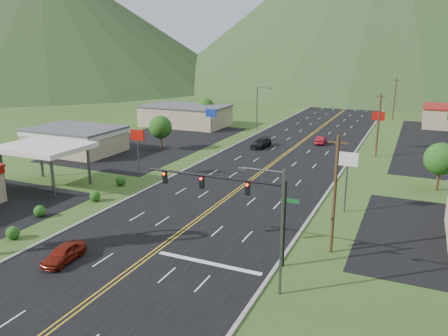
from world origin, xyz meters
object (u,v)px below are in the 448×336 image
at_px(streetlight_east, 277,224).
at_px(traffic_signal, 236,195).
at_px(gas_canopy, 44,148).
at_px(car_dark_mid, 261,143).
at_px(car_red_near, 64,254).
at_px(car_red_far, 321,140).
at_px(streetlight_west, 258,105).

bearing_deg(streetlight_east, traffic_signal, 139.61).
xyz_separation_m(gas_canopy, car_dark_mid, (16.80, 31.59, -4.10)).
bearing_deg(streetlight_east, gas_canopy, 160.12).
relative_size(streetlight_east, car_red_near, 2.17).
xyz_separation_m(traffic_signal, streetlight_east, (4.70, -4.00, -0.15)).
xyz_separation_m(car_red_near, car_red_far, (9.24, 53.20, -0.02)).
distance_m(traffic_signal, streetlight_west, 58.88).
height_order(streetlight_west, car_dark_mid, streetlight_west).
relative_size(car_dark_mid, car_red_far, 1.28).
distance_m(car_red_near, car_dark_mid, 46.07).
distance_m(streetlight_west, car_red_far, 18.43).
height_order(streetlight_east, car_red_near, streetlight_east).
relative_size(gas_canopy, car_dark_mid, 1.89).
bearing_deg(car_red_near, gas_canopy, 134.70).
relative_size(streetlight_east, gas_canopy, 0.90).
xyz_separation_m(gas_canopy, car_red_far, (25.59, 38.72, -4.19)).
xyz_separation_m(car_red_near, car_dark_mid, (0.45, 46.06, 0.06)).
distance_m(car_dark_mid, car_red_far, 11.32).
height_order(streetlight_east, car_dark_mid, streetlight_east).
bearing_deg(car_red_far, car_dark_mid, 36.12).
bearing_deg(streetlight_west, gas_canopy, -102.13).
bearing_deg(car_red_near, traffic_signal, 24.32).
bearing_deg(gas_canopy, traffic_signal, -15.70).
xyz_separation_m(traffic_signal, car_red_near, (-12.13, -6.47, -4.62)).
height_order(traffic_signal, car_red_far, traffic_signal).
distance_m(streetlight_west, gas_canopy, 49.10).
bearing_deg(car_red_far, gas_canopy, 53.60).
bearing_deg(gas_canopy, car_dark_mid, 61.99).
relative_size(gas_canopy, car_red_near, 2.41).
height_order(car_red_near, car_dark_mid, car_dark_mid).
bearing_deg(streetlight_west, car_red_far, -31.28).
xyz_separation_m(streetlight_west, car_dark_mid, (6.48, -16.41, -4.41)).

